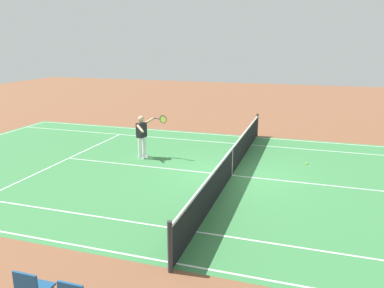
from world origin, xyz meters
name	(u,v)px	position (x,y,z in m)	size (l,w,h in m)	color
ground_plane	(232,175)	(0.00, 0.00, 0.00)	(60.00, 60.00, 0.00)	brown
court_slab	(232,175)	(0.00, 0.00, 0.00)	(24.20, 11.40, 0.00)	#387A42
court_line_markings	(232,175)	(0.00, 0.00, 0.00)	(23.85, 11.05, 0.01)	white
tennis_net	(232,161)	(0.00, 0.00, 0.49)	(0.10, 11.70, 1.08)	#2D2D33
tennis_player_near	(142,134)	(3.69, -0.95, 0.93)	(1.16, 0.75, 1.70)	white
tennis_ball	(307,163)	(-2.38, -2.02, 0.03)	(0.07, 0.07, 0.07)	#CCE01E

